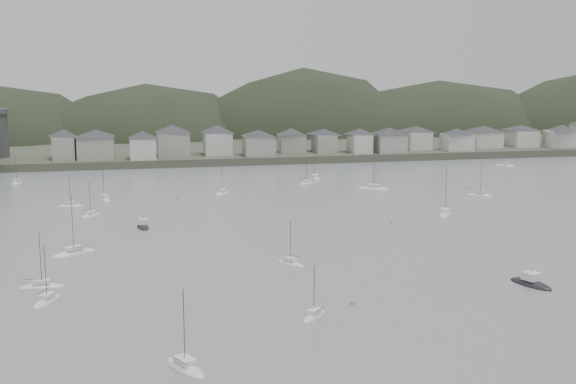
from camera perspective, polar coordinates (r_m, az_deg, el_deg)
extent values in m
plane|color=slate|center=(120.41, 7.58, -8.85)|extent=(900.00, 900.00, 0.00)
cube|color=#383D2D|center=(405.79, -6.53, 4.60)|extent=(900.00, 250.00, 3.00)
ellipsoid|color=black|center=(383.22, -10.99, 2.45)|extent=(132.08, 90.41, 79.74)
ellipsoid|color=black|center=(393.91, 1.18, 2.43)|extent=(133.88, 88.37, 101.41)
ellipsoid|color=black|center=(412.68, 11.59, 2.90)|extent=(165.81, 81.78, 82.55)
cube|color=gray|center=(292.02, -17.15, 3.32)|extent=(8.34, 12.91, 8.59)
pyramid|color=#2B2B30|center=(291.45, -17.20, 4.45)|extent=(15.78, 15.78, 3.01)
cube|color=gray|center=(290.59, -14.86, 3.38)|extent=(13.68, 13.35, 8.36)
pyramid|color=#2B2B30|center=(290.03, -14.91, 4.48)|extent=(20.07, 20.07, 2.93)
cube|color=#B7B3AC|center=(285.00, -11.34, 3.36)|extent=(9.78, 10.20, 8.08)
pyramid|color=#2B2B30|center=(284.45, -11.37, 4.45)|extent=(14.83, 14.83, 2.83)
cube|color=gray|center=(294.90, -9.02, 3.75)|extent=(12.59, 13.33, 9.09)
pyramid|color=#2B2B30|center=(294.32, -9.05, 4.93)|extent=(19.24, 19.24, 3.18)
cube|color=#B7B3AC|center=(294.85, -5.55, 3.80)|extent=(10.74, 12.17, 8.87)
pyramid|color=#2B2B30|center=(294.28, -5.57, 4.96)|extent=(17.01, 17.01, 3.10)
cube|color=gray|center=(290.65, -2.32, 3.63)|extent=(11.63, 12.09, 7.69)
pyramid|color=#2B2B30|center=(290.13, -2.33, 4.65)|extent=(17.61, 17.61, 2.69)
cube|color=gray|center=(302.04, 0.27, 3.85)|extent=(10.37, 9.35, 7.44)
pyramid|color=#2B2B30|center=(301.55, 0.27, 4.80)|extent=(14.65, 14.65, 2.60)
cube|color=gray|center=(302.87, 2.85, 3.84)|extent=(8.24, 12.20, 7.22)
pyramid|color=#2B2B30|center=(302.39, 2.85, 4.76)|extent=(15.17, 15.17, 2.53)
cube|color=#B7B3AC|center=(301.73, 5.66, 3.80)|extent=(8.06, 10.91, 7.46)
pyramid|color=#2B2B30|center=(301.24, 5.67, 4.75)|extent=(14.08, 14.08, 2.61)
cube|color=gray|center=(304.29, 7.96, 3.83)|extent=(11.73, 11.78, 7.66)
pyramid|color=#2B2B30|center=(303.79, 7.98, 4.80)|extent=(17.46, 17.46, 2.68)
cube|color=#B7B3AC|center=(319.11, 10.03, 4.02)|extent=(10.19, 13.02, 7.33)
pyramid|color=#2B2B30|center=(318.66, 10.06, 4.90)|extent=(17.23, 17.23, 2.57)
cube|color=#B7B3AC|center=(317.04, 13.13, 3.83)|extent=(11.70, 9.81, 6.88)
pyramid|color=#2B2B30|center=(316.60, 13.16, 4.67)|extent=(15.97, 15.97, 2.41)
cube|color=#B7B3AC|center=(332.34, 15.12, 4.03)|extent=(12.83, 12.48, 7.00)
pyramid|color=#2B2B30|center=(331.92, 15.16, 4.84)|extent=(18.79, 18.79, 2.45)
cube|color=#B7B3AC|center=(341.53, 17.83, 4.04)|extent=(11.07, 13.50, 6.97)
pyramid|color=#2B2B30|center=(341.12, 17.87, 4.83)|extent=(18.25, 18.25, 2.44)
cube|color=#B7B3AC|center=(342.89, 20.69, 3.93)|extent=(13.75, 9.12, 7.34)
pyramid|color=#2B2B30|center=(342.47, 20.74, 4.75)|extent=(16.97, 16.97, 2.57)
ellipsoid|color=silver|center=(239.41, 1.45, 0.65)|extent=(6.94, 5.77, 1.38)
cube|color=silver|center=(239.25, 1.45, 0.88)|extent=(2.85, 2.63, 0.70)
cylinder|color=#3F3F42|center=(238.73, 1.45, 1.71)|extent=(0.12, 0.12, 8.64)
cylinder|color=#3F3F42|center=(239.62, 1.17, 1.03)|extent=(2.61, 1.86, 0.10)
ellipsoid|color=silver|center=(135.54, -18.76, -7.13)|extent=(8.16, 2.97, 1.61)
cube|color=silver|center=(135.23, -18.78, -6.68)|extent=(2.90, 1.91, 0.70)
cylinder|color=#3F3F42|center=(134.16, -18.88, -5.01)|extent=(0.12, 0.12, 10.06)
cylinder|color=#3F3F42|center=(135.20, -19.41, -6.48)|extent=(3.62, 0.28, 0.10)
ellipsoid|color=silver|center=(114.20, 2.05, -9.79)|extent=(5.81, 6.23, 1.29)
cube|color=silver|center=(113.88, 2.06, -9.34)|extent=(2.56, 2.64, 0.70)
cylinder|color=#3F3F42|center=(112.85, 2.07, -7.79)|extent=(0.12, 0.12, 8.08)
cylinder|color=#3F3F42|center=(113.08, 2.55, -9.19)|extent=(1.99, 2.25, 0.10)
ellipsoid|color=silver|center=(294.94, 16.68, 1.99)|extent=(7.60, 6.59, 1.53)
cube|color=silver|center=(294.81, 16.69, 2.19)|extent=(3.16, 2.97, 0.70)
cylinder|color=#3F3F42|center=(294.34, 16.72, 2.94)|extent=(0.12, 0.12, 9.59)
cylinder|color=#3F3F42|center=(293.49, 16.58, 2.27)|extent=(2.81, 2.16, 0.10)
ellipsoid|color=silver|center=(194.28, 12.24, -1.75)|extent=(7.74, 9.71, 1.91)
cube|color=silver|center=(194.04, 12.25, -1.39)|extent=(3.58, 3.96, 0.70)
cylinder|color=#3F3F42|center=(193.16, 12.30, 0.03)|extent=(0.12, 0.12, 11.97)
cylinder|color=#3F3F42|center=(194.85, 11.83, -1.16)|extent=(2.41, 3.68, 0.10)
ellipsoid|color=silver|center=(217.14, -14.24, -0.61)|extent=(5.26, 9.54, 1.82)
cube|color=silver|center=(216.93, -14.25, -0.30)|extent=(2.79, 3.60, 0.70)
cylinder|color=#3F3F42|center=(216.18, -14.30, 0.91)|extent=(0.12, 0.12, 11.36)
cylinder|color=#3F3F42|center=(215.30, -14.39, -0.23)|extent=(1.21, 3.96, 0.10)
ellipsoid|color=silver|center=(256.44, -20.52, 0.64)|extent=(4.23, 7.84, 1.50)
cube|color=silver|center=(256.29, -20.54, 0.87)|extent=(2.26, 2.95, 0.70)
cylinder|color=#3F3F42|center=(255.76, -20.59, 1.70)|extent=(0.12, 0.12, 9.35)
cylinder|color=#3F3F42|center=(254.88, -20.51, 0.95)|extent=(0.96, 3.28, 0.10)
ellipsoid|color=silver|center=(209.89, -16.73, -1.09)|extent=(7.10, 2.78, 1.39)
cube|color=silver|center=(209.72, -16.74, -0.82)|extent=(2.55, 1.72, 0.70)
cylinder|color=#3F3F42|center=(209.12, -16.79, 0.12)|extent=(0.12, 0.12, 8.67)
cylinder|color=#3F3F42|center=(209.63, -17.09, -0.69)|extent=(3.12, 0.36, 0.10)
ellipsoid|color=silver|center=(221.77, -5.19, -0.13)|extent=(6.50, 7.52, 1.52)
cube|color=silver|center=(221.59, -5.19, 0.14)|extent=(2.93, 3.13, 0.70)
cylinder|color=#3F3F42|center=(220.98, -5.21, 1.12)|extent=(0.12, 0.12, 9.48)
cylinder|color=#3F3F42|center=(222.48, -5.44, 0.32)|extent=(2.13, 2.79, 0.10)
ellipsoid|color=silver|center=(230.19, 6.74, 0.21)|extent=(10.69, 6.92, 2.04)
cube|color=silver|center=(229.97, 6.74, 0.53)|extent=(4.16, 3.44, 0.70)
cylinder|color=#3F3F42|center=(229.19, 6.77, 1.82)|extent=(0.12, 0.12, 12.77)
cylinder|color=#3F3F42|center=(231.09, 7.09, 0.71)|extent=(4.29, 1.85, 0.10)
ellipsoid|color=silver|center=(143.05, 0.20, -5.70)|extent=(5.75, 6.78, 1.36)
cube|color=silver|center=(142.79, 0.20, -5.32)|extent=(2.61, 2.80, 0.70)
cylinder|color=#3F3F42|center=(141.93, 0.20, -3.99)|extent=(0.12, 0.12, 8.50)
cylinder|color=#3F3F42|center=(143.73, 0.40, -4.99)|extent=(1.87, 2.54, 0.10)
ellipsoid|color=silver|center=(127.41, -18.40, -8.20)|extent=(5.43, 7.88, 1.51)
cube|color=silver|center=(127.10, -18.42, -7.74)|extent=(2.64, 3.11, 0.70)
cylinder|color=#3F3F42|center=(126.02, -18.52, -6.08)|extent=(0.12, 0.12, 9.47)
cylinder|color=#3F3F42|center=(128.18, -18.64, -7.35)|extent=(1.55, 3.12, 0.10)
ellipsoid|color=silver|center=(156.78, -16.47, -4.72)|extent=(10.15, 8.02, 2.00)
cube|color=silver|center=(156.47, -16.49, -4.26)|extent=(4.13, 3.72, 0.70)
cylinder|color=#3F3F42|center=(155.34, -16.58, -2.44)|extent=(0.12, 0.12, 12.48)
cylinder|color=#3F3F42|center=(155.29, -15.97, -4.13)|extent=(3.85, 2.48, 0.10)
ellipsoid|color=silver|center=(250.17, 2.08, 1.05)|extent=(3.62, 9.54, 1.87)
cube|color=silver|center=(249.98, 2.09, 1.33)|extent=(2.28, 3.41, 0.70)
cylinder|color=#3F3F42|center=(249.31, 2.09, 2.41)|extent=(0.12, 0.12, 11.69)
cylinder|color=#3F3F42|center=(251.54, 2.02, 1.51)|extent=(0.39, 4.21, 0.10)
ellipsoid|color=silver|center=(194.83, -15.24, -1.84)|extent=(6.23, 6.92, 1.42)
cube|color=silver|center=(194.64, -15.26, -1.55)|extent=(2.77, 2.90, 0.70)
cylinder|color=#3F3F42|center=(193.98, -15.30, -0.52)|extent=(0.12, 0.12, 8.85)
cylinder|color=#3F3F42|center=(195.55, -15.48, -1.35)|extent=(2.09, 2.53, 0.10)
ellipsoid|color=silver|center=(224.67, 14.87, -0.29)|extent=(7.62, 6.23, 1.51)
cube|color=silver|center=(224.50, 14.89, -0.03)|extent=(3.12, 2.86, 0.70)
cylinder|color=#3F3F42|center=(223.89, 14.93, 0.93)|extent=(0.12, 0.12, 9.45)
cylinder|color=#3F3F42|center=(223.23, 14.72, 0.07)|extent=(2.88, 1.99, 0.10)
ellipsoid|color=silver|center=(96.94, -8.09, -13.58)|extent=(6.28, 8.71, 1.68)
cube|color=silver|center=(96.49, -8.11, -12.96)|extent=(3.00, 3.47, 0.70)
cylinder|color=#3F3F42|center=(94.92, -8.17, -10.58)|extent=(0.12, 0.12, 10.52)
cylinder|color=#3F3F42|center=(95.00, -8.49, -12.99)|extent=(1.84, 3.40, 0.10)
ellipsoid|color=black|center=(137.06, 18.54, -6.93)|extent=(6.06, 9.28, 1.92)
cube|color=silver|center=(136.62, 18.58, -6.28)|extent=(3.22, 3.32, 1.40)
cylinder|color=#3F3F42|center=(136.38, 18.60, -5.92)|extent=(0.10, 0.10, 1.20)
ellipsoid|color=black|center=(178.56, -11.33, -2.74)|extent=(3.71, 7.50, 1.58)
cube|color=silver|center=(178.25, -11.35, -2.29)|extent=(2.33, 2.45, 1.40)
cylinder|color=#3F3F42|center=(178.07, -11.36, -2.00)|extent=(0.10, 0.10, 1.20)
sphere|color=#BA7A3E|center=(120.57, 5.06, -8.69)|extent=(0.70, 0.70, 0.70)
sphere|color=#BA7A3E|center=(181.91, 8.14, -2.38)|extent=(0.70, 0.70, 0.70)
sphere|color=#BA7A3E|center=(214.93, -8.61, -0.50)|extent=(0.70, 0.70, 0.70)
sphere|color=#BA7A3E|center=(238.92, 13.87, 0.37)|extent=(0.70, 0.70, 0.70)
sphere|color=#BA7A3E|center=(246.78, -20.25, 0.34)|extent=(0.70, 0.70, 0.70)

